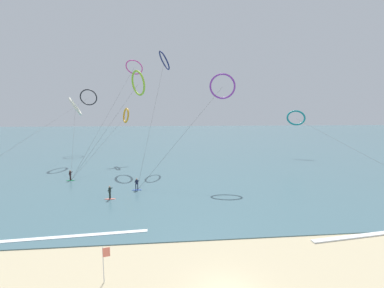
# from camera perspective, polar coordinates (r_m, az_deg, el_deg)

# --- Properties ---
(sea_water) EXTENTS (400.00, 200.00, 0.08)m
(sea_water) POSITION_cam_1_polar(r_m,az_deg,el_deg) (119.90, -3.85, 1.86)
(sea_water) COLOR #476B75
(sea_water) RESTS_ON ground
(surfer_coral) EXTENTS (1.40, 0.62, 1.70)m
(surfer_coral) POSITION_cam_1_polar(r_m,az_deg,el_deg) (32.84, -18.45, -10.77)
(surfer_coral) COLOR #EA7260
(surfer_coral) RESTS_ON ground
(surfer_cobalt) EXTENTS (1.40, 0.68, 1.70)m
(surfer_cobalt) POSITION_cam_1_polar(r_m,az_deg,el_deg) (35.56, -12.65, -9.21)
(surfer_cobalt) COLOR #2647B7
(surfer_cobalt) RESTS_ON ground
(surfer_emerald) EXTENTS (1.40, 0.59, 1.70)m
(surfer_emerald) POSITION_cam_1_polar(r_m,az_deg,el_deg) (44.01, -26.29, -6.64)
(surfer_emerald) COLOR #199351
(surfer_emerald) RESTS_ON ground
(kite_charcoal) EXTENTS (5.10, 51.60, 17.44)m
(kite_charcoal) POSITION_cam_1_polar(r_m,az_deg,el_deg) (75.08, -22.83, 9.89)
(kite_charcoal) COLOR black
(kite_charcoal) RESTS_ON ground
(kite_ivory) EXTENTS (5.89, 17.63, 14.19)m
(kite_ivory) POSITION_cam_1_polar(r_m,az_deg,el_deg) (58.54, -25.36, 7.82)
(kite_ivory) COLOR silver
(kite_ivory) RESTS_ON ground
(kite_violet) EXTENTS (15.20, 6.03, 17.07)m
(kite_violet) POSITION_cam_1_polar(r_m,az_deg,el_deg) (40.36, 7.04, 13.11)
(kite_violet) COLOR purple
(kite_violet) RESTS_ON ground
(kite_navy) EXTENTS (5.25, 22.09, 23.72)m
(kite_navy) POSITION_cam_1_polar(r_m,az_deg,el_deg) (54.80, -6.43, 18.61)
(kite_navy) COLOR navy
(kite_navy) RESTS_ON ground
(kite_amber) EXTENTS (7.61, 16.50, 11.97)m
(kite_amber) POSITION_cam_1_polar(r_m,az_deg,el_deg) (55.52, -15.03, 6.36)
(kite_amber) COLOR orange
(kite_amber) RESTS_ON ground
(kite_lime) EXTENTS (11.73, 13.19, 19.19)m
(kite_lime) POSITION_cam_1_polar(r_m,az_deg,el_deg) (51.35, -12.35, 13.58)
(kite_lime) COLOR #8CC62D
(kite_lime) RESTS_ON ground
(kite_magenta) EXTENTS (9.88, 24.39, 23.84)m
(kite_magenta) POSITION_cam_1_polar(r_m,az_deg,el_deg) (64.02, -13.22, 16.88)
(kite_magenta) COLOR #CC288E
(kite_magenta) RESTS_ON ground
(kite_teal) EXTENTS (5.16, 37.53, 11.67)m
(kite_teal) POSITION_cam_1_polar(r_m,az_deg,el_deg) (67.23, 22.92, 5.60)
(kite_teal) COLOR teal
(kite_teal) RESTS_ON ground
(beach_flag) EXTENTS (0.47, 0.14, 2.36)m
(beach_flag) POSITION_cam_1_polar(r_m,az_deg,el_deg) (17.93, -19.50, -23.70)
(beach_flag) COLOR silver
(beach_flag) RESTS_ON ground
(wave_crest_near) EXTENTS (11.21, 1.75, 0.12)m
(wave_crest_near) POSITION_cam_1_polar(r_m,az_deg,el_deg) (27.81, 35.67, -16.69)
(wave_crest_near) COLOR white
(wave_crest_near) RESTS_ON ground
(wave_crest_mid) EXTENTS (15.95, 1.65, 0.12)m
(wave_crest_mid) POSITION_cam_1_polar(r_m,az_deg,el_deg) (25.52, -29.49, -18.41)
(wave_crest_mid) COLOR white
(wave_crest_mid) RESTS_ON ground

